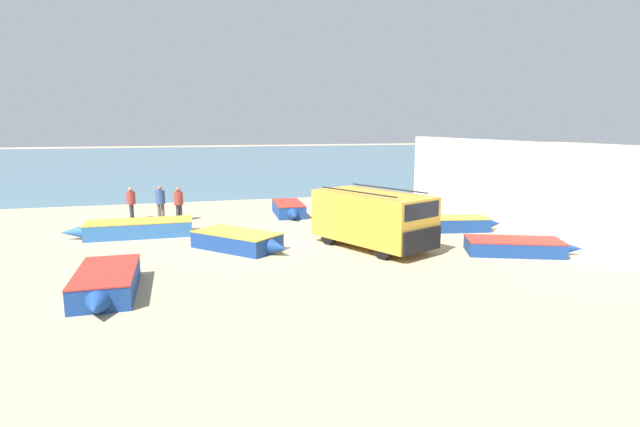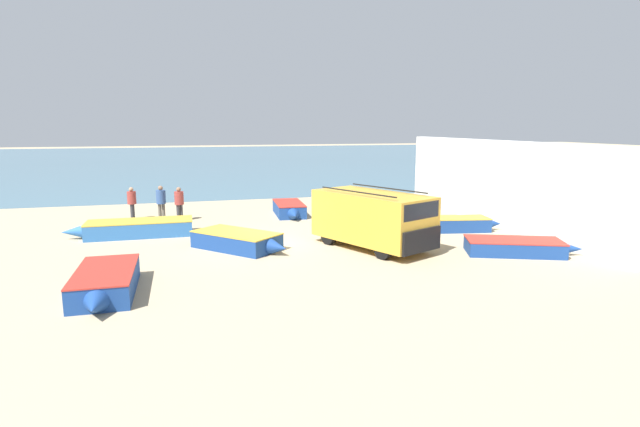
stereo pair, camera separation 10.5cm
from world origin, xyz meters
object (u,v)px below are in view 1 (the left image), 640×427
Objects in this scene: fishing_rowboat_2 at (106,283)px; fishing_rowboat_4 at (517,247)px; fisherman_1 at (131,200)px; fishing_rowboat_3 at (289,209)px; fishing_rowboat_1 at (384,205)px; fishing_rowboat_0 at (135,229)px; parked_van at (373,218)px; fisherman_2 at (179,201)px; fishing_rowboat_5 at (239,241)px; fisherman_0 at (160,200)px; fishing_rowboat_6 at (456,224)px.

fishing_rowboat_4 is (13.71, 0.85, -0.07)m from fishing_rowboat_2.
fisherman_1 reaches higher than fishing_rowboat_2.
fishing_rowboat_3 is 11.75m from fishing_rowboat_4.
fisherman_1 reaches higher than fishing_rowboat_4.
fishing_rowboat_1 is 1.36× the size of fishing_rowboat_3.
fishing_rowboat_0 reaches higher than fishing_rowboat_4.
fisherman_2 is (-7.10, 7.54, -0.17)m from parked_van.
fishing_rowboat_3 reaches higher than fishing_rowboat_5.
fishing_rowboat_1 is 10.87m from fisherman_2.
fishing_rowboat_5 is 2.21× the size of fisherman_2.
fisherman_1 is at bearing 41.93° from fisherman_2.
fishing_rowboat_5 is at bearing 173.58° from fisherman_2.
fishing_rowboat_1 is 5.38m from fishing_rowboat_3.
fisherman_1 is at bearing 171.66° from fishing_rowboat_1.
fishing_rowboat_2 is (-12.75, -10.98, 0.06)m from fishing_rowboat_1.
fisherman_0 reaches higher than fishing_rowboat_4.
fisherman_1 reaches higher than fishing_rowboat_6.
fishing_rowboat_0 is (-8.88, 4.49, -0.83)m from parked_van.
fisherman_2 reaches higher than fishing_rowboat_1.
fishing_rowboat_0 reaches higher than fishing_rowboat_6.
fisherman_0 is (1.06, 11.02, 0.68)m from fishing_rowboat_2.
fishing_rowboat_0 is 3.13× the size of fisherman_2.
fishing_rowboat_5 is (-9.62, 3.37, 0.05)m from fishing_rowboat_4.
fisherman_1 is at bearing -157.23° from parked_van.
fishing_rowboat_4 is at bearing 153.54° from fishing_rowboat_0.
fishing_rowboat_1 is at bearing 109.55° from fishing_rowboat_6.
fishing_rowboat_1 is 11.71m from fisherman_0.
fishing_rowboat_3 is (-5.38, -0.24, 0.05)m from fishing_rowboat_1.
fishing_rowboat_1 is 1.34× the size of fishing_rowboat_6.
fishing_rowboat_1 reaches higher than fishing_rowboat_4.
fishing_rowboat_5 is (4.09, 4.22, -0.02)m from fishing_rowboat_2.
parked_van is 3.03× the size of fisherman_0.
fishing_rowboat_6 reaches higher than fishing_rowboat_4.
fishing_rowboat_3 is at bearing -170.63° from fisherman_1.
parked_van is at bearing 35.18° from fishing_rowboat_5.
fishing_rowboat_3 is (7.23, 3.13, -0.00)m from fishing_rowboat_0.
fisherman_2 is (-2.18, 6.44, 0.67)m from fishing_rowboat_5.
fishing_rowboat_2 reaches higher than fishing_rowboat_0.
parked_van reaches higher than fishing_rowboat_4.
fishing_rowboat_2 is 13.74m from fishing_rowboat_4.
fishing_rowboat_4 is (13.58, -6.76, -0.06)m from fishing_rowboat_0.
fishing_rowboat_2 is 1.04× the size of fishing_rowboat_6.
fisherman_0 is at bearing -159.79° from parked_van.
fishing_rowboat_2 is at bearing 144.70° from fisherman_2.
fishing_rowboat_6 is at bearing 52.76° from fishing_rowboat_5.
parked_van is 1.38× the size of fishing_rowboat_3.
fishing_rowboat_6 is at bearing 110.01° from fishing_rowboat_2.
fisherman_2 reaches higher than fishing_rowboat_3.
fishing_rowboat_6 is 2.22× the size of fisherman_0.
fishing_rowboat_3 is 7.30m from fishing_rowboat_5.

